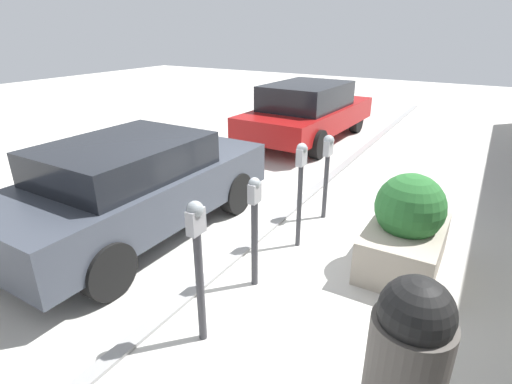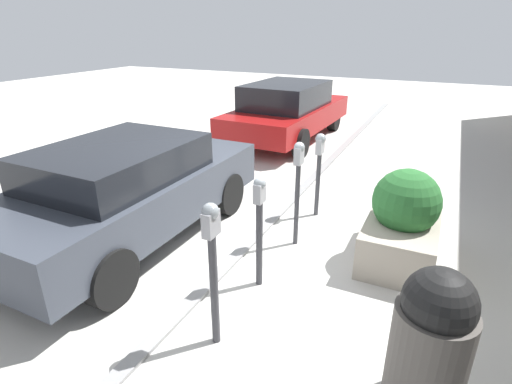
% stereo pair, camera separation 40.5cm
% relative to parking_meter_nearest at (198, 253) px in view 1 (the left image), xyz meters
% --- Properties ---
extents(ground_plane, '(40.00, 40.00, 0.00)m').
position_rel_parking_meter_nearest_xyz_m(ground_plane, '(1.56, 0.47, -0.96)').
color(ground_plane, beige).
extents(curb_strip, '(24.50, 0.16, 0.04)m').
position_rel_parking_meter_nearest_xyz_m(curb_strip, '(1.56, 0.55, -0.94)').
color(curb_strip, gray).
rests_on(curb_strip, ground_plane).
extents(parking_meter_nearest, '(0.18, 0.15, 1.47)m').
position_rel_parking_meter_nearest_xyz_m(parking_meter_nearest, '(0.00, 0.00, 0.00)').
color(parking_meter_nearest, '#38383D').
rests_on(parking_meter_nearest, ground_plane).
extents(parking_meter_second, '(0.15, 0.13, 1.35)m').
position_rel_parking_meter_nearest_xyz_m(parking_meter_second, '(1.03, 0.02, -0.12)').
color(parking_meter_second, '#38383D').
rests_on(parking_meter_second, ground_plane).
extents(parking_meter_middle, '(0.16, 0.14, 1.48)m').
position_rel_parking_meter_nearest_xyz_m(parking_meter_middle, '(2.11, -0.03, 0.04)').
color(parking_meter_middle, '#38383D').
rests_on(parking_meter_middle, ground_plane).
extents(parking_meter_fourth, '(0.19, 0.16, 1.35)m').
position_rel_parking_meter_nearest_xyz_m(parking_meter_fourth, '(3.13, -0.01, -0.02)').
color(parking_meter_fourth, '#38383D').
rests_on(parking_meter_fourth, ground_plane).
extents(planter_box, '(1.43, 0.87, 1.24)m').
position_rel_parking_meter_nearest_xyz_m(planter_box, '(2.30, -1.39, -0.44)').
color(planter_box, '#A39989').
rests_on(planter_box, ground_plane).
extents(parked_car_middle, '(4.17, 1.86, 1.43)m').
position_rel_parking_meter_nearest_xyz_m(parked_car_middle, '(1.25, 2.13, -0.20)').
color(parked_car_middle, '#383D47').
rests_on(parked_car_middle, ground_plane).
extents(parked_car_rear, '(4.64, 2.08, 1.49)m').
position_rel_parking_meter_nearest_xyz_m(parked_car_rear, '(7.30, 2.15, -0.18)').
color(parked_car_rear, maroon).
rests_on(parked_car_rear, ground_plane).
extents(trash_bin, '(0.59, 0.59, 1.28)m').
position_rel_parking_meter_nearest_xyz_m(trash_bin, '(0.09, -1.84, -0.32)').
color(trash_bin, '#514C47').
rests_on(trash_bin, ground_plane).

